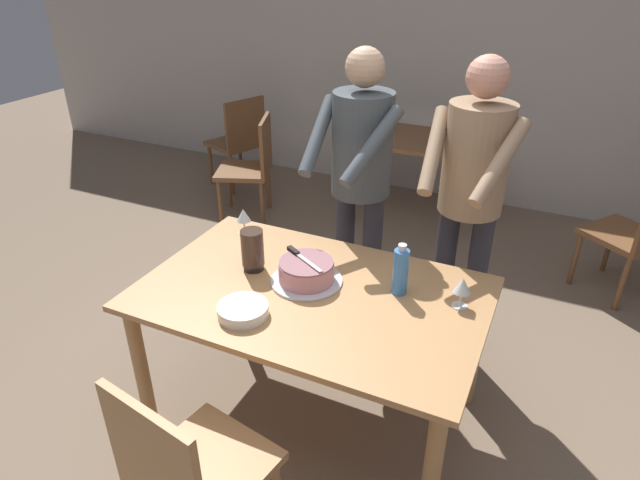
# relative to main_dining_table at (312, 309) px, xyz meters

# --- Properties ---
(ground_plane) EXTENTS (14.00, 14.00, 0.00)m
(ground_plane) POSITION_rel_main_dining_table_xyz_m (0.00, 0.00, -0.65)
(ground_plane) COLOR #7A6651
(back_wall) EXTENTS (10.00, 0.12, 2.70)m
(back_wall) POSITION_rel_main_dining_table_xyz_m (0.00, 3.13, 0.70)
(back_wall) COLOR #BCB7AD
(back_wall) RESTS_ON ground_plane
(main_dining_table) EXTENTS (1.57, 1.00, 0.75)m
(main_dining_table) POSITION_rel_main_dining_table_xyz_m (0.00, 0.00, 0.00)
(main_dining_table) COLOR tan
(main_dining_table) RESTS_ON ground_plane
(cake_on_platter) EXTENTS (0.34, 0.34, 0.11)m
(cake_on_platter) POSITION_rel_main_dining_table_xyz_m (-0.06, 0.06, 0.15)
(cake_on_platter) COLOR silver
(cake_on_platter) RESTS_ON main_dining_table
(cake_knife) EXTENTS (0.25, 0.15, 0.02)m
(cake_knife) POSITION_rel_main_dining_table_xyz_m (-0.12, 0.10, 0.22)
(cake_knife) COLOR silver
(cake_knife) RESTS_ON cake_on_platter
(plate_stack) EXTENTS (0.22, 0.22, 0.05)m
(plate_stack) POSITION_rel_main_dining_table_xyz_m (-0.19, -0.29, 0.13)
(plate_stack) COLOR white
(plate_stack) RESTS_ON main_dining_table
(wine_glass_near) EXTENTS (0.08, 0.08, 0.14)m
(wine_glass_near) POSITION_rel_main_dining_table_xyz_m (0.64, 0.17, 0.20)
(wine_glass_near) COLOR silver
(wine_glass_near) RESTS_ON main_dining_table
(wine_glass_far) EXTENTS (0.08, 0.08, 0.14)m
(wine_glass_far) POSITION_rel_main_dining_table_xyz_m (-0.59, 0.36, 0.20)
(wine_glass_far) COLOR silver
(wine_glass_far) RESTS_ON main_dining_table
(water_bottle) EXTENTS (0.07, 0.07, 0.25)m
(water_bottle) POSITION_rel_main_dining_table_xyz_m (0.36, 0.16, 0.22)
(water_bottle) COLOR #387AC6
(water_bottle) RESTS_ON main_dining_table
(hurricane_lamp) EXTENTS (0.11, 0.11, 0.21)m
(hurricane_lamp) POSITION_rel_main_dining_table_xyz_m (-0.34, 0.06, 0.21)
(hurricane_lamp) COLOR black
(hurricane_lamp) RESTS_ON main_dining_table
(person_cutting_cake) EXTENTS (0.46, 0.57, 1.72)m
(person_cutting_cake) POSITION_rel_main_dining_table_xyz_m (-0.05, 0.71, 0.43)
(person_cutting_cake) COLOR #2D2D38
(person_cutting_cake) RESTS_ON ground_plane
(person_standing_beside) EXTENTS (0.46, 0.57, 1.72)m
(person_standing_beside) POSITION_rel_main_dining_table_xyz_m (0.54, 0.74, 0.43)
(person_standing_beside) COLOR #2D2D38
(person_standing_beside) RESTS_ON ground_plane
(chair_near_side) EXTENTS (0.51, 0.51, 0.90)m
(chair_near_side) POSITION_rel_main_dining_table_xyz_m (-0.07, -0.87, -0.16)
(chair_near_side) COLOR tan
(chair_near_side) RESTS_ON ground_plane
(background_table) EXTENTS (1.00, 0.70, 0.74)m
(background_table) POSITION_rel_main_dining_table_xyz_m (-0.25, 2.43, -0.07)
(background_table) COLOR brown
(background_table) RESTS_ON ground_plane
(background_chair_1) EXTENTS (0.57, 0.57, 0.90)m
(background_chair_1) POSITION_rel_main_dining_table_xyz_m (-1.96, 2.40, -0.16)
(background_chair_1) COLOR brown
(background_chair_1) RESTS_ON ground_plane
(background_chair_2) EXTENTS (0.57, 0.57, 0.90)m
(background_chair_2) POSITION_rel_main_dining_table_xyz_m (-1.48, 1.87, -0.16)
(background_chair_2) COLOR brown
(background_chair_2) RESTS_ON ground_plane
(background_chair_3) EXTENTS (0.61, 0.61, 0.90)m
(background_chair_3) POSITION_rel_main_dining_table_xyz_m (1.46, 1.87, -0.16)
(background_chair_3) COLOR brown
(background_chair_3) RESTS_ON ground_plane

